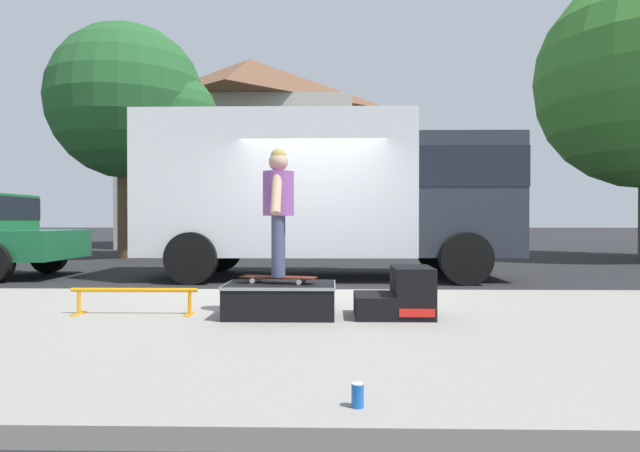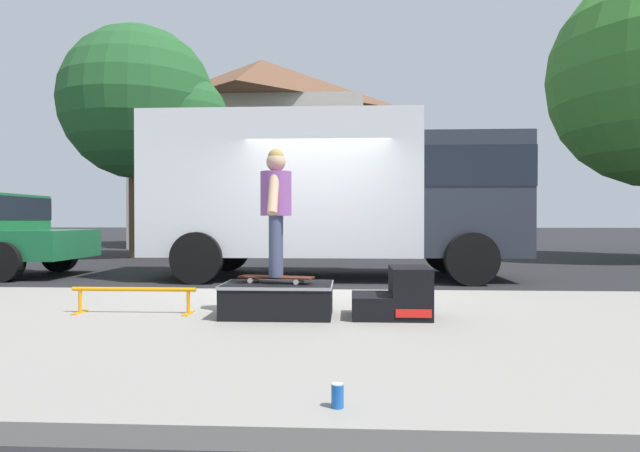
# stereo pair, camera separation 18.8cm
# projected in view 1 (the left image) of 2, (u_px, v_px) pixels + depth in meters

# --- Properties ---
(ground_plane) EXTENTS (140.00, 140.00, 0.00)m
(ground_plane) POSITION_uv_depth(u_px,v_px,m) (311.00, 293.00, 8.00)
(ground_plane) COLOR black
(sidewalk_slab) EXTENTS (50.00, 5.00, 0.12)m
(sidewalk_slab) POSITION_uv_depth(u_px,v_px,m) (298.00, 330.00, 5.01)
(sidewalk_slab) COLOR gray
(sidewalk_slab) RESTS_ON ground
(skate_box) EXTENTS (1.12, 0.70, 0.33)m
(skate_box) POSITION_uv_depth(u_px,v_px,m) (280.00, 299.00, 5.41)
(skate_box) COLOR black
(skate_box) RESTS_ON sidewalk_slab
(kicker_ramp) EXTENTS (0.78, 0.62, 0.51)m
(kicker_ramp) POSITION_uv_depth(u_px,v_px,m) (400.00, 296.00, 5.38)
(kicker_ramp) COLOR black
(kicker_ramp) RESTS_ON sidewalk_slab
(grind_rail) EXTENTS (1.33, 0.28, 0.28)m
(grind_rail) POSITION_uv_depth(u_px,v_px,m) (134.00, 295.00, 5.51)
(grind_rail) COLOR orange
(grind_rail) RESTS_ON sidewalk_slab
(skateboard) EXTENTS (0.81, 0.37, 0.07)m
(skateboard) POSITION_uv_depth(u_px,v_px,m) (278.00, 278.00, 5.44)
(skateboard) COLOR #4C1E14
(skateboard) RESTS_ON skate_box
(skater_kid) EXTENTS (0.32, 0.68, 1.32)m
(skater_kid) POSITION_uv_depth(u_px,v_px,m) (278.00, 201.00, 5.44)
(skater_kid) COLOR #3F4766
(skater_kid) RESTS_ON skateboard
(soda_can) EXTENTS (0.07, 0.07, 0.13)m
(soda_can) POSITION_uv_depth(u_px,v_px,m) (358.00, 395.00, 2.77)
(soda_can) COLOR #1959B2
(soda_can) RESTS_ON sidewalk_slab
(box_truck) EXTENTS (6.91, 2.63, 3.05)m
(box_truck) POSITION_uv_depth(u_px,v_px,m) (329.00, 189.00, 10.18)
(box_truck) COLOR silver
(box_truck) RESTS_ON ground
(street_tree_neighbour) EXTENTS (4.88, 4.44, 6.75)m
(street_tree_neighbour) POSITION_uv_depth(u_px,v_px,m) (136.00, 107.00, 15.29)
(street_tree_neighbour) COLOR brown
(street_tree_neighbour) RESTS_ON ground
(house_behind) EXTENTS (9.54, 8.22, 8.40)m
(house_behind) POSITION_uv_depth(u_px,v_px,m) (250.00, 151.00, 23.87)
(house_behind) COLOR beige
(house_behind) RESTS_ON ground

